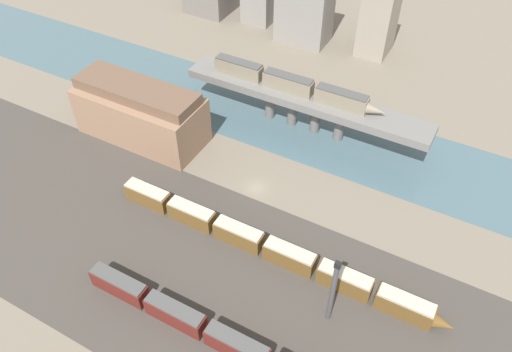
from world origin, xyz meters
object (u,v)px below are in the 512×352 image
signal_tower (333,292)px  train_on_bridge (294,85)px  train_yard_near (244,349)px  train_yard_mid (269,248)px  warehouse_building (141,113)px

signal_tower → train_on_bridge: bearing=122.3°
train_on_bridge → signal_tower: (28.45, -44.96, -3.46)m
train_yard_near → train_yard_mid: size_ratio=0.93×
warehouse_building → train_on_bridge: bearing=35.8°
signal_tower → train_yard_near: bearing=-125.8°
train_on_bridge → train_yard_near: bearing=-71.6°
train_yard_mid → signal_tower: size_ratio=4.31×
train_yard_near → signal_tower: bearing=54.2°
train_on_bridge → signal_tower: signal_tower is taller
train_yard_mid → signal_tower: bearing=-24.9°
train_yard_near → train_on_bridge: bearing=108.4°
train_yard_mid → train_on_bridge: bearing=109.6°
train_yard_mid → warehouse_building: (-42.43, 17.21, 4.63)m
train_on_bridge → train_yard_near: train_on_bridge is taller
train_on_bridge → warehouse_building: bearing=-144.2°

